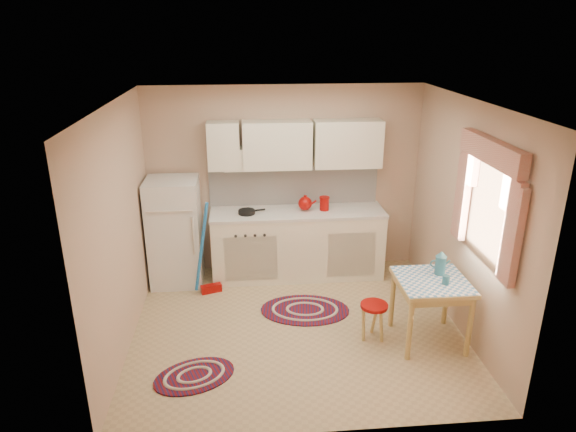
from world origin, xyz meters
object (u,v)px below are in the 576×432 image
object	(u,v)px
fridge	(175,232)
table	(429,311)
stool	(373,321)
base_cabinets	(297,245)

from	to	relation	value
fridge	table	bearing A→B (deg)	-29.96
fridge	stool	distance (m)	2.76
base_cabinets	stool	world-z (taller)	base_cabinets
base_cabinets	table	distance (m)	2.07
fridge	base_cabinets	distance (m)	1.61
fridge	base_cabinets	bearing A→B (deg)	1.80
base_cabinets	table	world-z (taller)	base_cabinets
fridge	base_cabinets	world-z (taller)	fridge
base_cabinets	stool	size ratio (longest dim) A/B	5.36
stool	table	bearing A→B (deg)	-8.15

